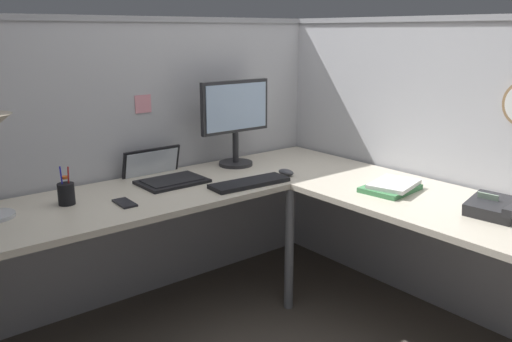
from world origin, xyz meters
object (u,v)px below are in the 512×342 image
Objects in this scene: computer_mouse at (286,172)px; cell_phone at (125,203)px; pen_cup at (66,193)px; laptop at (163,175)px; monitor at (235,116)px; book_stack at (392,187)px; office_phone at (496,209)px; keyboard at (250,183)px.

cell_phone is (-0.92, 0.09, -0.01)m from computer_mouse.
computer_mouse is 1.16m from pen_cup.
laptop reaches higher than computer_mouse.
pen_cup is (-0.56, -0.10, 0.03)m from laptop.
cell_phone is at bearing -37.80° from pen_cup.
monitor is 0.56m from laptop.
book_stack reaches higher than cell_phone.
cell_phone is 0.64× the size of office_phone.
keyboard is 1.36× the size of book_stack.
laptop is 1.71× the size of office_phone.
cell_phone is at bearing 173.61° from keyboard.
laptop reaches higher than book_stack.
computer_mouse is at bearing 103.06° from office_phone.
book_stack reaches higher than keyboard.
monitor is at bearing 0.10° from laptop.
monitor is 0.51m from keyboard.
computer_mouse is (0.57, -0.35, -0.01)m from laptop.
pen_cup reaches higher than laptop.
pen_cup reaches higher than office_phone.
laptop is 0.43m from cell_phone.
monitor is 3.47× the size of cell_phone.
pen_cup is (-1.05, -0.10, -0.24)m from monitor.
computer_mouse is 0.58× the size of pen_cup.
keyboard reaches higher than cell_phone.
keyboard is 1.92× the size of office_phone.
monitor reaches higher than cell_phone.
keyboard is 0.65m from cell_phone.
monitor reaches higher than pen_cup.
office_phone is 0.71× the size of book_stack.
monitor reaches higher than laptop.
monitor is at bearing 5.47° from pen_cup.
laptop is at bearing 131.98° from keyboard.
monitor is at bearing 66.75° from keyboard.
cell_phone is at bearing 135.11° from office_phone.
book_stack is at bearing -27.87° from cell_phone.
laptop is 2.13× the size of pen_cup.
monitor is at bearing 108.22° from book_stack.
pen_cup is 0.57× the size of book_stack.
laptop is at bearing 148.16° from computer_mouse.
pen_cup is (-0.85, 0.28, 0.04)m from keyboard.
cell_phone is at bearing 174.21° from computer_mouse.
computer_mouse reaches higher than keyboard.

